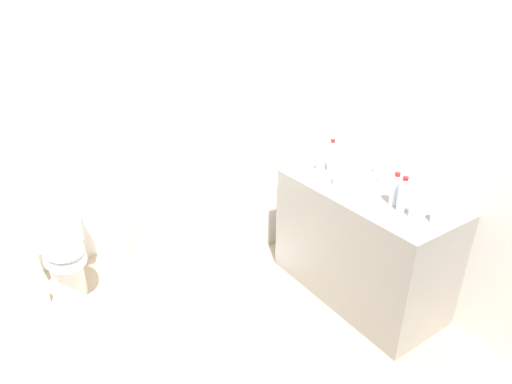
{
  "coord_description": "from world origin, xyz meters",
  "views": [
    {
      "loc": [
        -0.77,
        -1.97,
        2.1
      ],
      "look_at": [
        0.65,
        0.13,
        0.84
      ],
      "focal_mm": 30.18,
      "sensor_mm": 36.0,
      "label": 1
    }
  ],
  "objects_px": {
    "toilet": "(60,250)",
    "drinking_glass_0": "(438,215)",
    "drinking_glass_2": "(415,209)",
    "water_bottle_1": "(332,156)",
    "water_bottle_0": "(395,190)",
    "toilet_paper_roll": "(41,298)",
    "water_bottle_2": "(403,195)",
    "sink_faucet": "(372,174)",
    "sink_basin": "(354,180)",
    "bathtub": "(213,211)",
    "drinking_glass_1": "(320,163)",
    "bath_mat": "(237,276)"
  },
  "relations": [
    {
      "from": "water_bottle_0",
      "to": "drinking_glass_1",
      "type": "relative_size",
      "value": 2.23
    },
    {
      "from": "drinking_glass_2",
      "to": "water_bottle_1",
      "type": "bearing_deg",
      "value": 85.4
    },
    {
      "from": "sink_basin",
      "to": "sink_faucet",
      "type": "relative_size",
      "value": 1.92
    },
    {
      "from": "sink_faucet",
      "to": "bath_mat",
      "type": "distance_m",
      "value": 1.3
    },
    {
      "from": "drinking_glass_0",
      "to": "sink_basin",
      "type": "bearing_deg",
      "value": 92.34
    },
    {
      "from": "toilet",
      "to": "drinking_glass_0",
      "type": "height_order",
      "value": "drinking_glass_0"
    },
    {
      "from": "water_bottle_0",
      "to": "water_bottle_1",
      "type": "distance_m",
      "value": 0.62
    },
    {
      "from": "water_bottle_1",
      "to": "bath_mat",
      "type": "distance_m",
      "value": 1.19
    },
    {
      "from": "water_bottle_2",
      "to": "bath_mat",
      "type": "relative_size",
      "value": 0.37
    },
    {
      "from": "drinking_glass_0",
      "to": "drinking_glass_2",
      "type": "distance_m",
      "value": 0.13
    },
    {
      "from": "toilet",
      "to": "water_bottle_0",
      "type": "distance_m",
      "value": 2.35
    },
    {
      "from": "water_bottle_2",
      "to": "bath_mat",
      "type": "distance_m",
      "value": 1.46
    },
    {
      "from": "toilet",
      "to": "water_bottle_0",
      "type": "bearing_deg",
      "value": 46.48
    },
    {
      "from": "bathtub",
      "to": "bath_mat",
      "type": "relative_size",
      "value": 2.61
    },
    {
      "from": "water_bottle_1",
      "to": "sink_basin",
      "type": "bearing_deg",
      "value": -97.46
    },
    {
      "from": "sink_faucet",
      "to": "water_bottle_2",
      "type": "bearing_deg",
      "value": -115.82
    },
    {
      "from": "water_bottle_1",
      "to": "drinking_glass_1",
      "type": "xyz_separation_m",
      "value": [
        -0.05,
        0.06,
        -0.06
      ]
    },
    {
      "from": "drinking_glass_0",
      "to": "bathtub",
      "type": "bearing_deg",
      "value": 107.5
    },
    {
      "from": "water_bottle_1",
      "to": "toilet_paper_roll",
      "type": "xyz_separation_m",
      "value": [
        -2.01,
        0.76,
        -0.89
      ]
    },
    {
      "from": "toilet",
      "to": "bath_mat",
      "type": "xyz_separation_m",
      "value": [
        1.13,
        -0.57,
        -0.35
      ]
    },
    {
      "from": "bathtub",
      "to": "bath_mat",
      "type": "height_order",
      "value": "bathtub"
    },
    {
      "from": "drinking_glass_2",
      "to": "toilet_paper_roll",
      "type": "xyz_separation_m",
      "value": [
        -1.94,
        1.55,
        -0.83
      ]
    },
    {
      "from": "sink_basin",
      "to": "water_bottle_1",
      "type": "xyz_separation_m",
      "value": [
        0.04,
        0.27,
        0.08
      ]
    },
    {
      "from": "sink_faucet",
      "to": "drinking_glass_2",
      "type": "relative_size",
      "value": 1.46
    },
    {
      "from": "sink_faucet",
      "to": "water_bottle_2",
      "type": "height_order",
      "value": "water_bottle_2"
    },
    {
      "from": "water_bottle_1",
      "to": "drinking_glass_1",
      "type": "relative_size",
      "value": 2.49
    },
    {
      "from": "sink_basin",
      "to": "water_bottle_0",
      "type": "xyz_separation_m",
      "value": [
        -0.01,
        -0.35,
        0.07
      ]
    },
    {
      "from": "toilet",
      "to": "drinking_glass_2",
      "type": "relative_size",
      "value": 6.7
    },
    {
      "from": "sink_faucet",
      "to": "drinking_glass_1",
      "type": "relative_size",
      "value": 1.57
    },
    {
      "from": "bath_mat",
      "to": "water_bottle_0",
      "type": "bearing_deg",
      "value": -54.05
    },
    {
      "from": "water_bottle_2",
      "to": "drinking_glass_0",
      "type": "height_order",
      "value": "water_bottle_2"
    },
    {
      "from": "water_bottle_2",
      "to": "toilet",
      "type": "bearing_deg",
      "value": 138.86
    },
    {
      "from": "sink_faucet",
      "to": "drinking_glass_1",
      "type": "height_order",
      "value": "drinking_glass_1"
    },
    {
      "from": "toilet_paper_roll",
      "to": "toilet",
      "type": "bearing_deg",
      "value": 17.7
    },
    {
      "from": "sink_basin",
      "to": "drinking_glass_2",
      "type": "distance_m",
      "value": 0.52
    },
    {
      "from": "sink_faucet",
      "to": "drinking_glass_2",
      "type": "xyz_separation_m",
      "value": [
        -0.2,
        -0.52,
        0.01
      ]
    },
    {
      "from": "toilet_paper_roll",
      "to": "water_bottle_2",
      "type": "bearing_deg",
      "value": -36.85
    },
    {
      "from": "sink_basin",
      "to": "water_bottle_0",
      "type": "bearing_deg",
      "value": -91.47
    },
    {
      "from": "bathtub",
      "to": "drinking_glass_1",
      "type": "bearing_deg",
      "value": -56.92
    },
    {
      "from": "toilet",
      "to": "water_bottle_1",
      "type": "bearing_deg",
      "value": 61.2
    },
    {
      "from": "water_bottle_2",
      "to": "drinking_glass_1",
      "type": "xyz_separation_m",
      "value": [
        0.02,
        0.75,
        -0.06
      ]
    },
    {
      "from": "bathtub",
      "to": "toilet",
      "type": "xyz_separation_m",
      "value": [
        -1.25,
        -0.01,
        0.06
      ]
    },
    {
      "from": "water_bottle_0",
      "to": "drinking_glass_1",
      "type": "height_order",
      "value": "water_bottle_0"
    },
    {
      "from": "sink_faucet",
      "to": "water_bottle_1",
      "type": "xyz_separation_m",
      "value": [
        -0.14,
        0.27,
        0.07
      ]
    },
    {
      "from": "water_bottle_2",
      "to": "bath_mat",
      "type": "xyz_separation_m",
      "value": [
        -0.61,
        0.95,
        -0.94
      ]
    },
    {
      "from": "sink_faucet",
      "to": "drinking_glass_2",
      "type": "height_order",
      "value": "drinking_glass_2"
    },
    {
      "from": "water_bottle_1",
      "to": "drinking_glass_1",
      "type": "distance_m",
      "value": 0.1
    },
    {
      "from": "sink_basin",
      "to": "drinking_glass_2",
      "type": "relative_size",
      "value": 2.8
    },
    {
      "from": "bath_mat",
      "to": "sink_basin",
      "type": "bearing_deg",
      "value": -39.35
    },
    {
      "from": "drinking_glass_0",
      "to": "drinking_glass_1",
      "type": "bearing_deg",
      "value": 92.48
    }
  ]
}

